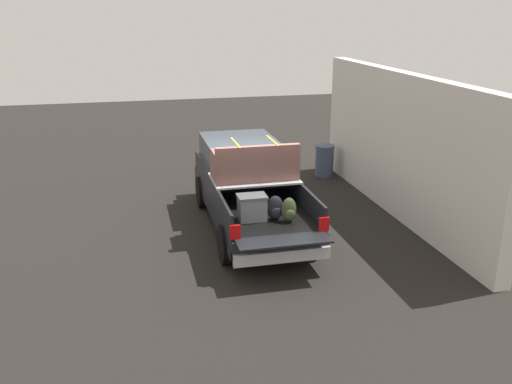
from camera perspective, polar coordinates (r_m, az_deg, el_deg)
name	(u,v)px	position (r m, az deg, el deg)	size (l,w,h in m)	color
ground_plane	(250,228)	(13.35, -0.59, -3.69)	(40.00, 40.00, 0.00)	black
pickup_truck	(247,184)	(13.36, -0.97, 0.80)	(6.05, 2.06, 2.23)	black
building_facade	(400,145)	(14.30, 14.57, 4.71)	(8.72, 0.36, 3.56)	silver
trash_can	(324,160)	(17.43, 7.05, 3.23)	(0.60, 0.60, 0.98)	#3F4C66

